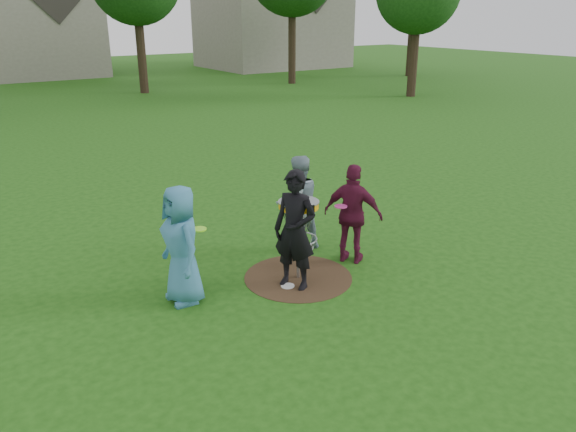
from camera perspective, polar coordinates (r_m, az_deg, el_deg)
ground at (r=9.41m, az=1.03°, el=-6.25°), size 100.00×100.00×0.00m
dirt_patch at (r=9.41m, az=1.03°, el=-6.23°), size 1.80×1.80×0.01m
player_blue at (r=8.47m, az=-10.76°, el=-2.91°), size 0.58×0.90×1.83m
player_black at (r=8.74m, az=0.71°, el=-1.46°), size 0.74×0.84×1.93m
player_grey at (r=10.20m, az=0.99°, el=1.30°), size 0.88×0.70×1.78m
player_maroon at (r=9.73m, az=6.62°, el=0.18°), size 0.93×1.10×1.76m
disc_on_grass at (r=9.11m, az=-0.03°, el=-7.14°), size 0.22×0.22×0.02m
disc_golf_basket at (r=9.01m, az=1.07°, el=-0.43°), size 0.66×0.67×1.38m
held_discs at (r=9.15m, az=-0.15°, el=0.58°), size 2.70×1.02×0.12m
house_row at (r=41.10m, az=-21.76°, el=18.74°), size 44.50×10.65×11.62m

